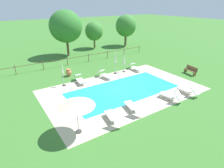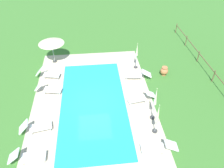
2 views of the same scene
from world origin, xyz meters
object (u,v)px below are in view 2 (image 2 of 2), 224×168
sun_lounger_north_near_steps (36,127)px  sun_lounger_south_mid (28,157)px  patio_umbrella_closed_row_mid_west (137,53)px  sun_lounger_south_far (158,147)px  patio_umbrella_closed_row_centre (155,100)px  sun_lounger_north_far (137,75)px  patio_umbrella_closed_row_west (158,116)px  sun_lounger_north_mid (48,74)px  terracotta_urn_near_fence (164,71)px  sun_lounger_north_end (49,89)px  patio_umbrella_open_foreground (51,41)px  sun_lounger_south_end (141,97)px

sun_lounger_north_near_steps → sun_lounger_south_mid: (2.04, -0.09, -0.01)m
patio_umbrella_closed_row_mid_west → sun_lounger_south_far: bearing=-2.4°
patio_umbrella_closed_row_centre → sun_lounger_north_far: bearing=-177.7°
sun_lounger_north_far → patio_umbrella_closed_row_mid_west: patio_umbrella_closed_row_mid_west is taller
patio_umbrella_closed_row_west → patio_umbrella_closed_row_mid_west: patio_umbrella_closed_row_mid_west is taller
sun_lounger_north_mid → terracotta_urn_near_fence: 9.36m
patio_umbrella_closed_row_centre → patio_umbrella_closed_row_west: bearing=-6.5°
sun_lounger_south_mid → sun_lounger_north_mid: bearing=178.7°
sun_lounger_north_end → sun_lounger_south_mid: 5.63m
sun_lounger_north_end → patio_umbrella_closed_row_west: 8.18m
patio_umbrella_closed_row_west → patio_umbrella_closed_row_mid_west: (-6.93, 0.13, 0.08)m
sun_lounger_south_mid → patio_umbrella_closed_row_centre: (-2.35, 7.43, 1.26)m
sun_lounger_north_near_steps → sun_lounger_south_mid: size_ratio=1.01×
sun_lounger_south_mid → patio_umbrella_open_foreground: size_ratio=0.86×
sun_lounger_south_mid → patio_umbrella_closed_row_centre: bearing=107.6°
patio_umbrella_open_foreground → sun_lounger_south_mid: bearing=-2.4°
sun_lounger_north_far → patio_umbrella_closed_row_west: bearing=0.5°
sun_lounger_north_mid → patio_umbrella_closed_row_mid_west: patio_umbrella_closed_row_mid_west is taller
patio_umbrella_closed_row_mid_west → terracotta_urn_near_fence: bearing=57.9°
sun_lounger_north_near_steps → terracotta_urn_near_fence: bearing=117.2°
sun_lounger_south_end → sun_lounger_south_far: bearing=1.7°
sun_lounger_north_mid → sun_lounger_north_end: bearing=8.3°
patio_umbrella_open_foreground → patio_umbrella_closed_row_mid_west: 7.23m
patio_umbrella_closed_row_centre → terracotta_urn_near_fence: size_ratio=3.28×
sun_lounger_south_end → sun_lounger_north_mid: bearing=-117.4°
sun_lounger_south_end → patio_umbrella_closed_row_west: size_ratio=0.92×
patio_umbrella_open_foreground → sun_lounger_south_end: bearing=48.2°
sun_lounger_south_far → patio_umbrella_closed_row_centre: bearing=172.1°
sun_lounger_south_far → patio_umbrella_closed_row_centre: (-2.48, 0.34, 1.28)m
sun_lounger_north_far → sun_lounger_south_end: (2.65, -0.29, 0.01)m
sun_lounger_south_mid → patio_umbrella_open_foreground: (-9.85, 0.42, 1.65)m
patio_umbrella_closed_row_west → terracotta_urn_near_fence: (-5.62, 2.21, -0.97)m
patio_umbrella_closed_row_west → terracotta_urn_near_fence: bearing=158.5°
sun_lounger_north_far → sun_lounger_south_mid: sun_lounger_south_mid is taller
sun_lounger_north_near_steps → patio_umbrella_closed_row_centre: size_ratio=0.78×
sun_lounger_north_end → sun_lounger_south_end: size_ratio=0.96×
sun_lounger_south_end → patio_umbrella_closed_row_centre: bearing=15.8°
sun_lounger_north_far → sun_lounger_north_end: (1.03, -6.81, 0.02)m
sun_lounger_north_end → sun_lounger_south_mid: sun_lounger_north_end is taller
sun_lounger_north_near_steps → patio_umbrella_closed_row_mid_west: 9.63m
sun_lounger_north_end → patio_umbrella_closed_row_mid_west: (-2.57, 6.98, 1.09)m
patio_umbrella_closed_row_west → sun_lounger_north_mid: bearing=-131.3°
sun_lounger_south_far → patio_umbrella_closed_row_west: (-1.38, 0.22, 1.03)m
patio_umbrella_open_foreground → patio_umbrella_closed_row_centre: size_ratio=0.90×
sun_lounger_north_mid → patio_umbrella_closed_row_centre: 8.99m
patio_umbrella_open_foreground → terracotta_urn_near_fence: (2.97, 9.10, -1.61)m
patio_umbrella_closed_row_mid_west → terracotta_urn_near_fence: (1.30, 2.08, -1.06)m
sun_lounger_north_mid → sun_lounger_north_far: bearing=83.0°
sun_lounger_north_near_steps → patio_umbrella_closed_row_west: patio_umbrella_closed_row_west is taller
sun_lounger_south_mid → patio_umbrella_closed_row_mid_west: size_ratio=0.83×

